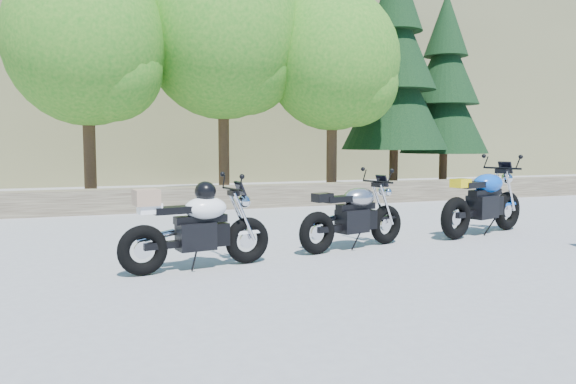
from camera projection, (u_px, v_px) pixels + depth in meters
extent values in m
plane|color=#939298|center=(300.00, 256.00, 7.31)|extent=(90.00, 90.00, 0.00)
cube|color=brown|center=(211.00, 198.00, 12.44)|extent=(22.00, 0.55, 0.50)
cube|color=olive|center=(180.00, 42.00, 33.89)|extent=(80.00, 30.00, 15.00)
cylinder|color=#382314|center=(89.00, 141.00, 13.08)|extent=(0.28, 0.28, 3.02)
sphere|color=#217319|center=(86.00, 42.00, 12.88)|extent=(3.67, 3.67, 3.67)
sphere|color=#217319|center=(110.00, 70.00, 12.82)|extent=(2.38, 2.38, 2.38)
cylinder|color=#382314|center=(224.00, 134.00, 14.55)|extent=(0.28, 0.28, 3.36)
sphere|color=#217319|center=(223.00, 35.00, 14.33)|extent=(4.08, 4.08, 4.08)
sphere|color=#217319|center=(245.00, 63.00, 14.28)|extent=(2.64, 2.64, 2.64)
cylinder|color=#382314|center=(332.00, 143.00, 14.96)|extent=(0.28, 0.28, 2.91)
sphere|color=#217319|center=(332.00, 60.00, 14.76)|extent=(3.54, 3.54, 3.54)
sphere|color=#217319|center=(354.00, 83.00, 14.70)|extent=(2.29, 2.29, 2.29)
cylinder|color=#382314|center=(394.00, 155.00, 16.99)|extent=(0.26, 0.26, 2.16)
cone|color=black|center=(395.00, 95.00, 16.83)|extent=(3.17, 3.17, 3.24)
cone|color=black|center=(396.00, 42.00, 16.69)|extent=(2.45, 2.45, 2.88)
cylinder|color=#382314|center=(443.00, 158.00, 18.31)|extent=(0.26, 0.26, 1.92)
cone|color=black|center=(444.00, 109.00, 18.16)|extent=(2.82, 2.82, 2.88)
cone|color=black|center=(446.00, 64.00, 18.04)|extent=(2.18, 2.18, 2.56)
cone|color=black|center=(447.00, 24.00, 17.92)|extent=(1.41, 1.41, 2.05)
torus|color=black|center=(386.00, 224.00, 8.17)|extent=(0.59, 0.29, 0.57)
torus|color=black|center=(317.00, 233.00, 7.42)|extent=(0.59, 0.29, 0.57)
cylinder|color=silver|center=(386.00, 224.00, 8.17)|extent=(0.20, 0.09, 0.20)
cylinder|color=silver|center=(317.00, 233.00, 7.42)|extent=(0.20, 0.09, 0.20)
cube|color=black|center=(352.00, 221.00, 7.77)|extent=(0.49, 0.38, 0.32)
cube|color=black|center=(356.00, 207.00, 7.79)|extent=(0.64, 0.31, 0.09)
ellipsoid|color=#A4A4A8|center=(359.00, 197.00, 7.82)|extent=(0.59, 0.47, 0.27)
cube|color=black|center=(338.00, 199.00, 7.59)|extent=(0.48, 0.31, 0.08)
cube|color=black|center=(322.00, 198.00, 7.43)|extent=(0.29, 0.24, 0.12)
cylinder|color=black|center=(378.00, 182.00, 8.01)|extent=(0.19, 0.57, 0.03)
sphere|color=silver|center=(385.00, 192.00, 8.10)|extent=(0.16, 0.16, 0.16)
torus|color=black|center=(247.00, 240.00, 6.86)|extent=(0.59, 0.24, 0.57)
torus|color=black|center=(143.00, 250.00, 6.23)|extent=(0.59, 0.24, 0.57)
cylinder|color=silver|center=(247.00, 240.00, 6.86)|extent=(0.20, 0.07, 0.20)
cylinder|color=silver|center=(143.00, 250.00, 6.23)|extent=(0.20, 0.07, 0.20)
cube|color=black|center=(196.00, 236.00, 6.52)|extent=(0.47, 0.34, 0.32)
cube|color=black|center=(201.00, 219.00, 6.54)|extent=(0.64, 0.25, 0.09)
ellipsoid|color=white|center=(206.00, 208.00, 6.56)|extent=(0.56, 0.43, 0.27)
cube|color=black|center=(173.00, 210.00, 6.36)|extent=(0.47, 0.27, 0.08)
cube|color=white|center=(150.00, 208.00, 6.23)|extent=(0.28, 0.22, 0.12)
cylinder|color=black|center=(233.00, 189.00, 6.71)|extent=(0.13, 0.58, 0.03)
sphere|color=silver|center=(244.00, 201.00, 6.80)|extent=(0.16, 0.16, 0.16)
ellipsoid|color=black|center=(205.00, 191.00, 6.54)|extent=(0.29, 0.30, 0.24)
cube|color=#A07B5D|center=(146.00, 197.00, 6.20)|extent=(0.30, 0.27, 0.18)
torus|color=black|center=(507.00, 211.00, 9.46)|extent=(0.67, 0.37, 0.65)
torus|color=black|center=(456.00, 218.00, 8.54)|extent=(0.67, 0.37, 0.65)
cylinder|color=silver|center=(507.00, 211.00, 9.46)|extent=(0.23, 0.11, 0.22)
cylinder|color=silver|center=(456.00, 218.00, 8.54)|extent=(0.23, 0.11, 0.22)
cube|color=black|center=(482.00, 207.00, 8.98)|extent=(0.56, 0.45, 0.37)
cube|color=black|center=(485.00, 193.00, 9.00)|extent=(0.73, 0.39, 0.10)
ellipsoid|color=blue|center=(488.00, 183.00, 9.03)|extent=(0.68, 0.57, 0.31)
cube|color=black|center=(472.00, 185.00, 8.75)|extent=(0.56, 0.38, 0.09)
cube|color=yellow|center=(461.00, 183.00, 8.56)|extent=(0.34, 0.29, 0.13)
cylinder|color=black|center=(502.00, 168.00, 9.27)|extent=(0.25, 0.65, 0.03)
sphere|color=silver|center=(507.00, 178.00, 9.39)|extent=(0.18, 0.18, 0.18)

